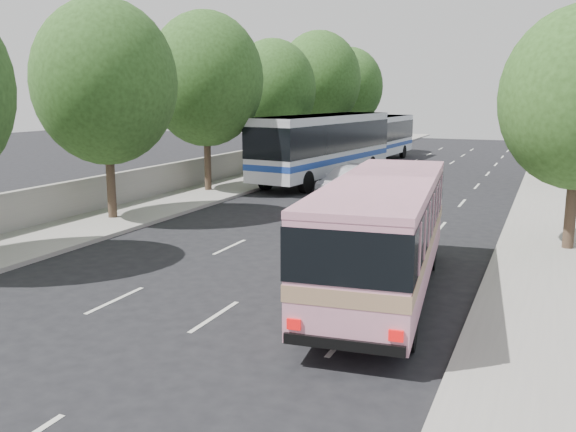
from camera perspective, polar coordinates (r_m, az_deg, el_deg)
The scene contains 15 objects.
ground at distance 16.73m, azimuth -6.38°, elevation -6.63°, with size 120.00×120.00×0.00m, color black.
sidewalk_left at distance 37.92m, azimuth -2.54°, elevation 3.64°, with size 4.00×90.00×0.15m, color #9E998E.
sidewalk_right at distance 34.15m, azimuth 24.05°, elevation 1.78°, with size 4.00×90.00×0.12m, color #9E998E.
low_wall at distance 38.64m, azimuth -4.96°, elevation 4.98°, with size 0.30×90.00×1.50m, color #9E998E.
tree_left_b at distance 25.66m, azimuth -16.71°, elevation 12.38°, with size 5.70×5.70×8.88m.
tree_left_c at distance 32.33m, azimuth -7.67°, elevation 12.97°, with size 6.00×6.00×9.35m.
tree_left_d at distance 39.35m, azimuth -1.38°, elevation 12.04°, with size 5.52×5.52×8.60m.
tree_left_e at distance 46.71m, azimuth 2.96°, elevation 12.89°, with size 6.30×6.30×9.82m.
tree_left_f at distance 54.32m, azimuth 5.78°, elevation 12.17°, with size 5.88×5.88×9.16m.
pink_bus at distance 15.61m, azimuth 8.90°, elevation -0.79°, with size 3.49×9.76×3.05m.
pink_taxi at distance 25.47m, azimuth 4.02°, elevation 1.29°, with size 1.68×4.18×1.42m, color #CF1280.
white_pickup at distance 32.60m, azimuth 5.40°, elevation 3.43°, with size 1.94×4.76×1.38m, color white.
tour_coach_front at distance 36.54m, azimuth 3.43°, elevation 6.96°, with size 4.33×13.42×3.95m.
tour_coach_rear at distance 47.86m, azimuth 8.28°, elevation 7.53°, with size 3.17×11.66×3.45m.
taxi_roof_sign at distance 25.35m, azimuth 4.04°, elevation 3.07°, with size 0.55×0.18×0.18m, color silver.
Camera 1 is at (7.99, -13.77, 5.13)m, focal length 38.00 mm.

